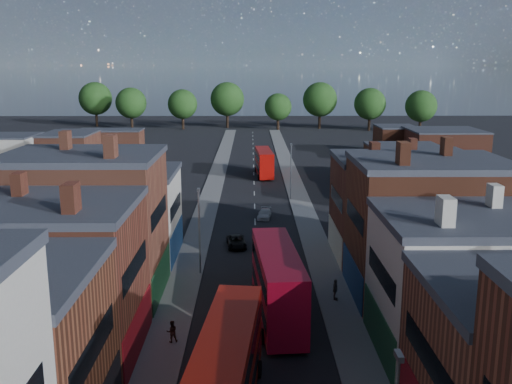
{
  "coord_description": "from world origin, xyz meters",
  "views": [
    {
      "loc": [
        -0.47,
        -19.94,
        18.91
      ],
      "look_at": [
        0.0,
        34.48,
        6.8
      ],
      "focal_mm": 40.0,
      "sensor_mm": 36.0,
      "label": 1
    }
  ],
  "objects_px": {
    "bus_1": "(277,282)",
    "car_3": "(264,214)",
    "bus_0": "(228,367)",
    "ped_1": "(172,331)",
    "ped_3": "(335,290)",
    "bus_2": "(264,162)",
    "car_2": "(236,242)"
  },
  "relations": [
    {
      "from": "bus_1",
      "to": "car_3",
      "type": "height_order",
      "value": "bus_1"
    },
    {
      "from": "bus_0",
      "to": "car_3",
      "type": "height_order",
      "value": "bus_0"
    },
    {
      "from": "car_3",
      "to": "ped_1",
      "type": "distance_m",
      "value": 33.99
    },
    {
      "from": "ped_3",
      "to": "bus_2",
      "type": "bearing_deg",
      "value": 19.96
    },
    {
      "from": "bus_2",
      "to": "ped_3",
      "type": "distance_m",
      "value": 54.38
    },
    {
      "from": "bus_2",
      "to": "ped_1",
      "type": "relative_size",
      "value": 6.92
    },
    {
      "from": "car_3",
      "to": "bus_1",
      "type": "bearing_deg",
      "value": -81.75
    },
    {
      "from": "car_3",
      "to": "ped_1",
      "type": "height_order",
      "value": "ped_1"
    },
    {
      "from": "bus_0",
      "to": "bus_2",
      "type": "relative_size",
      "value": 1.12
    },
    {
      "from": "bus_1",
      "to": "ped_1",
      "type": "distance_m",
      "value": 8.7
    },
    {
      "from": "ped_3",
      "to": "car_2",
      "type": "bearing_deg",
      "value": 45.6
    },
    {
      "from": "bus_1",
      "to": "bus_2",
      "type": "relative_size",
      "value": 1.18
    },
    {
      "from": "car_2",
      "to": "bus_1",
      "type": "bearing_deg",
      "value": -85.45
    },
    {
      "from": "bus_0",
      "to": "ped_3",
      "type": "distance_m",
      "value": 17.48
    },
    {
      "from": "ped_1",
      "to": "car_3",
      "type": "bearing_deg",
      "value": -118.17
    },
    {
      "from": "car_2",
      "to": "bus_0",
      "type": "bearing_deg",
      "value": -96.28
    },
    {
      "from": "bus_2",
      "to": "car_2",
      "type": "relative_size",
      "value": 2.62
    },
    {
      "from": "bus_0",
      "to": "bus_1",
      "type": "distance_m",
      "value": 12.52
    },
    {
      "from": "bus_0",
      "to": "ped_3",
      "type": "relative_size",
      "value": 6.95
    },
    {
      "from": "bus_1",
      "to": "ped_1",
      "type": "relative_size",
      "value": 8.13
    },
    {
      "from": "bus_0",
      "to": "ped_3",
      "type": "xyz_separation_m",
      "value": [
        8.15,
        15.36,
        -1.79
      ]
    },
    {
      "from": "bus_1",
      "to": "car_2",
      "type": "distance_m",
      "value": 18.12
    },
    {
      "from": "bus_0",
      "to": "ped_1",
      "type": "relative_size",
      "value": 7.78
    },
    {
      "from": "car_2",
      "to": "car_3",
      "type": "relative_size",
      "value": 1.08
    },
    {
      "from": "bus_2",
      "to": "car_3",
      "type": "xyz_separation_m",
      "value": [
        -0.59,
        -28.15,
        -1.93
      ]
    },
    {
      "from": "car_2",
      "to": "ped_1",
      "type": "distance_m",
      "value": 21.91
    },
    {
      "from": "bus_2",
      "to": "bus_0",
      "type": "bearing_deg",
      "value": -96.77
    },
    {
      "from": "car_3",
      "to": "bus_2",
      "type": "bearing_deg",
      "value": 96.46
    },
    {
      "from": "car_2",
      "to": "ped_3",
      "type": "relative_size",
      "value": 2.36
    },
    {
      "from": "bus_0",
      "to": "ped_1",
      "type": "xyz_separation_m",
      "value": [
        -4.24,
        8.15,
        -1.88
      ]
    },
    {
      "from": "ped_1",
      "to": "ped_3",
      "type": "distance_m",
      "value": 14.33
    },
    {
      "from": "bus_0",
      "to": "ped_1",
      "type": "distance_m",
      "value": 9.38
    }
  ]
}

